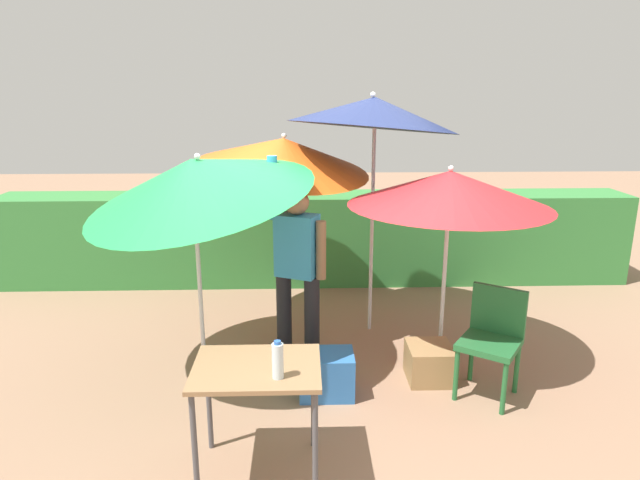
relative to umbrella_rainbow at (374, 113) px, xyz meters
name	(u,v)px	position (x,y,z in m)	size (l,w,h in m)	color
ground_plane	(321,364)	(-0.53, -0.78, -2.22)	(24.00, 24.00, 0.00)	#937056
hedge_row	(315,238)	(-0.53, 1.57, -1.65)	(8.00, 0.70, 1.14)	#38843D
umbrella_rainbow	(374,113)	(0.00, 0.00, 0.00)	(1.67, 1.66, 2.49)	silver
umbrella_orange	(450,189)	(0.57, -0.75, -0.60)	(1.75, 1.75, 1.82)	silver
umbrella_yellow	(282,154)	(-0.88, 0.08, -0.39)	(1.78, 1.77, 2.15)	silver
umbrella_navy	(196,179)	(-1.53, -0.94, -0.47)	(1.96, 1.90, 2.22)	silver
person_vendor	(297,263)	(-0.74, -0.65, -1.28)	(0.54, 0.35, 1.88)	black
chair_plastic	(492,336)	(0.84, -1.30, -1.71)	(0.61, 0.61, 0.89)	#236633
cooler_box	(326,374)	(-0.50, -1.29, -2.04)	(0.44, 0.33, 0.37)	#2D6BB7
crate_cardboard	(429,363)	(0.40, -1.07, -2.06)	(0.38, 0.39, 0.31)	#9E7A4C
folding_table	(257,380)	(-0.98, -2.23, -1.55)	(0.80, 0.60, 0.77)	#4C4C51
bottle_water	(278,360)	(-0.84, -2.38, -1.34)	(0.07, 0.07, 0.24)	silver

